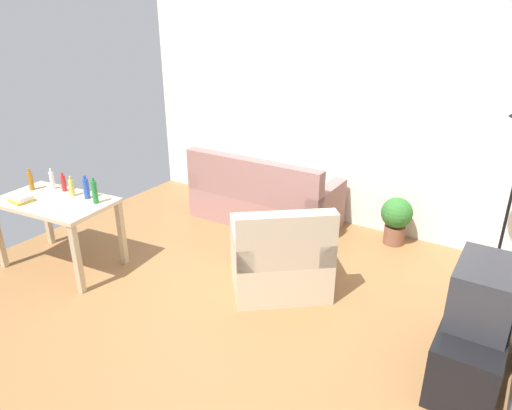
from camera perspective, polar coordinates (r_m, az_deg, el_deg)
The scene contains 15 objects.
ground_plane at distance 4.61m, azimuth -4.46°, elevation -10.55°, with size 5.20×4.40×0.02m, color olive.
wall_rear at distance 5.87m, azimuth 8.23°, elevation 11.08°, with size 5.20×0.10×2.70m, color silver.
couch at distance 5.87m, azimuth 0.87°, elevation 0.65°, with size 1.86×0.84×0.92m.
tv_stand at distance 3.90m, azimuth 25.34°, elevation -15.48°, with size 0.44×1.10×0.48m.
tv at distance 3.65m, azimuth 26.61°, elevation -9.73°, with size 0.41×0.60×0.44m.
desk at distance 5.14m, azimuth -23.70°, elevation -0.54°, with size 1.27×0.83×0.76m.
potted_plant at distance 5.55m, azimuth 17.08°, elevation -1.51°, with size 0.36×0.36×0.57m.
armchair at distance 4.47m, azimuth 3.02°, elevation -6.69°, with size 1.23×1.22×0.92m.
bottle_amber at distance 5.46m, azimuth -26.27°, elevation 2.76°, with size 0.05×0.05×0.24m.
bottle_clear at distance 5.40m, azimuth -24.08°, elevation 2.85°, with size 0.05×0.05×0.23m.
bottle_red at distance 5.29m, azimuth -22.86°, elevation 2.53°, with size 0.05×0.05×0.20m.
bottle_squat at distance 5.11m, azimuth -22.00°, elevation 2.04°, with size 0.05×0.05×0.22m.
bottle_blue at distance 4.98m, azimuth -20.40°, elevation 1.96°, with size 0.06×0.06×0.25m.
bottle_green at distance 4.82m, azimuth -19.47°, elevation 1.56°, with size 0.06×0.06×0.27m.
book_stack at distance 5.19m, azimuth -27.25°, elevation 0.73°, with size 0.23×0.19×0.07m.
Camera 1 is at (2.35, -3.06, 2.51)m, focal length 32.09 mm.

